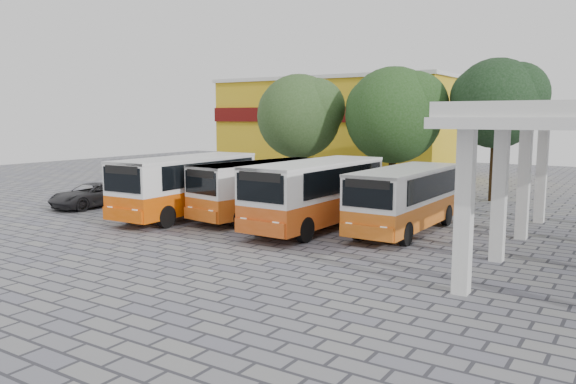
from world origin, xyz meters
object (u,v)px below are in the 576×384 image
Objects in this scene: bus_far_right at (405,195)px; parked_car at (91,195)px; bus_centre_right at (316,190)px; bus_far_left at (186,182)px; bus_centre_left at (262,186)px.

bus_far_right reaches higher than parked_car.
bus_far_right is 17.64m from parked_car.
bus_centre_right is 3.93m from bus_far_right.
bus_far_left is 1.09× the size of bus_far_right.
bus_centre_right is 13.84m from parked_car.
bus_far_left reaches higher than parked_car.
parked_car is (-13.71, -1.51, -1.10)m from bus_centre_right.
bus_centre_left is 3.67m from bus_centre_right.
bus_centre_right is (3.58, -0.82, 0.13)m from bus_centre_left.
bus_centre_right is at bearing 5.93° from parked_car.
bus_centre_right is at bearing -158.34° from bus_far_right.
bus_centre_left is (3.38, 1.77, -0.13)m from bus_far_left.
bus_far_left is 1.79× the size of parked_car.
bus_far_right is 1.65× the size of parked_car.
bus_centre_right is at bearing -3.77° from bus_centre_left.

